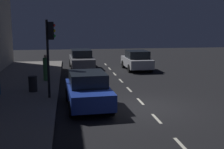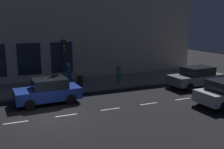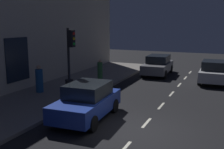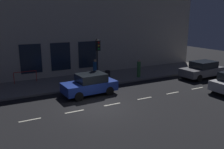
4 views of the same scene
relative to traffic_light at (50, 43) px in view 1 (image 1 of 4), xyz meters
The scene contains 9 objects.
ground_plane 5.47m from the traffic_light, 155.91° to the left, with size 60.00×60.00×0.00m, color black.
sidewalk 3.90m from the traffic_light, 43.99° to the left, with size 4.50×32.00×0.15m.
lane_centre_line 5.21m from the traffic_light, 167.97° to the left, with size 0.12×27.20×0.01m.
traffic_light is the anchor object (origin of this frame).
parked_car_0 3.02m from the traffic_light, 139.98° to the left, with size 2.07×4.02×1.58m.
parked_car_1 10.83m from the traffic_light, 126.74° to the right, with size 1.97×3.88×1.58m.
parked_car_2 10.36m from the traffic_light, 101.13° to the right, with size 2.04×4.39×1.58m.
pedestrian_1 4.87m from the traffic_light, 82.62° to the right, with size 0.45×0.45×1.65m.
trash_bin 2.88m from the traffic_light, 53.26° to the right, with size 0.48×0.48×0.82m.
Camera 1 is at (3.46, 12.28, 3.78)m, focal length 46.44 mm.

